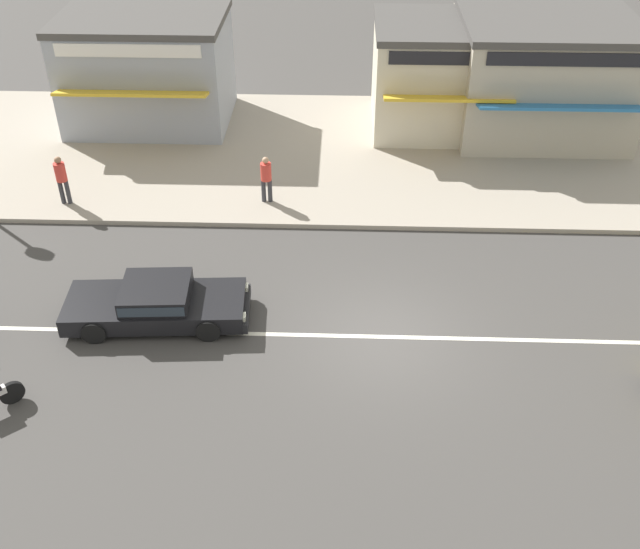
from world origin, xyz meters
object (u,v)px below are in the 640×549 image
(pedestrian_by_shop, at_px, (61,177))
(shopfront_corner_warung, at_px, (541,73))
(shopfront_far_kios, at_px, (441,75))
(sedan_black_2, at_px, (157,302))
(pedestrian_mid_kerb, at_px, (266,176))
(shopfront_mid_block, at_px, (147,69))

(pedestrian_by_shop, bearing_deg, shopfront_corner_warung, 22.06)
(pedestrian_by_shop, bearing_deg, shopfront_far_kios, 27.39)
(sedan_black_2, bearing_deg, shopfront_corner_warung, 45.35)
(sedan_black_2, bearing_deg, shopfront_far_kios, 55.43)
(sedan_black_2, relative_size, pedestrian_by_shop, 2.92)
(sedan_black_2, distance_m, pedestrian_mid_kerb, 6.25)
(pedestrian_mid_kerb, bearing_deg, shopfront_mid_block, 129.04)
(pedestrian_mid_kerb, bearing_deg, shopfront_corner_warung, 32.56)
(sedan_black_2, bearing_deg, pedestrian_mid_kerb, 68.93)
(sedan_black_2, relative_size, shopfront_far_kios, 0.92)
(shopfront_corner_warung, bearing_deg, shopfront_far_kios, -178.71)
(pedestrian_by_shop, relative_size, shopfront_far_kios, 0.32)
(pedestrian_mid_kerb, relative_size, pedestrian_by_shop, 0.95)
(pedestrian_by_shop, height_order, shopfront_far_kios, shopfront_far_kios)
(pedestrian_mid_kerb, height_order, shopfront_mid_block, shopfront_mid_block)
(pedestrian_by_shop, bearing_deg, pedestrian_mid_kerb, 3.11)
(sedan_black_2, height_order, pedestrian_mid_kerb, pedestrian_mid_kerb)
(shopfront_mid_block, bearing_deg, pedestrian_by_shop, -102.23)
(sedan_black_2, xyz_separation_m, shopfront_mid_block, (-2.68, 11.87, 1.60))
(shopfront_mid_block, bearing_deg, pedestrian_mid_kerb, -50.96)
(pedestrian_by_shop, height_order, shopfront_corner_warung, shopfront_corner_warung)
(shopfront_far_kios, bearing_deg, pedestrian_by_shop, -152.61)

